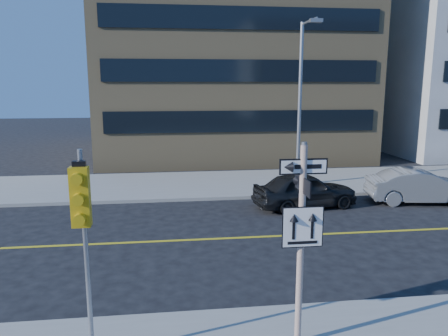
{
  "coord_description": "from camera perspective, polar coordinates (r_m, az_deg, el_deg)",
  "views": [
    {
      "loc": [
        -2.46,
        -10.2,
        5.27
      ],
      "look_at": [
        -0.67,
        4.0,
        2.48
      ],
      "focal_mm": 35.0,
      "sensor_mm": 36.0,
      "label": 1
    }
  ],
  "objects": [
    {
      "name": "ground",
      "position": [
        11.74,
        5.91,
        -15.72
      ],
      "size": [
        120.0,
        120.0,
        0.0
      ],
      "primitive_type": "plane",
      "color": "black",
      "rests_on": "ground"
    },
    {
      "name": "sign_pole",
      "position": [
        8.55,
        10.06,
        -8.5
      ],
      "size": [
        0.92,
        0.92,
        4.06
      ],
      "color": "white",
      "rests_on": "near_sidewalk"
    },
    {
      "name": "traffic_signal",
      "position": [
        8.01,
        -18.07,
        -5.78
      ],
      "size": [
        0.32,
        0.45,
        4.0
      ],
      "color": "gray",
      "rests_on": "near_sidewalk"
    },
    {
      "name": "parked_car_a",
      "position": [
        19.05,
        10.51,
        -2.87
      ],
      "size": [
        2.57,
        4.71,
        1.52
      ],
      "primitive_type": "imported",
      "rotation": [
        0.0,
        0.0,
        1.75
      ],
      "color": "black",
      "rests_on": "ground"
    },
    {
      "name": "parked_car_b",
      "position": [
        21.33,
        24.25,
        -2.19
      ],
      "size": [
        2.3,
        4.78,
        1.51
      ],
      "primitive_type": "imported",
      "rotation": [
        0.0,
        0.0,
        1.41
      ],
      "color": "slate",
      "rests_on": "ground"
    },
    {
      "name": "streetlight_a",
      "position": [
        21.93,
        10.08,
        9.5
      ],
      "size": [
        0.55,
        2.25,
        8.0
      ],
      "color": "gray",
      "rests_on": "far_sidewalk"
    },
    {
      "name": "building_brick",
      "position": [
        35.68,
        0.04,
        17.02
      ],
      "size": [
        18.0,
        18.0,
        18.0
      ],
      "primitive_type": "cube",
      "color": "tan",
      "rests_on": "ground"
    }
  ]
}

